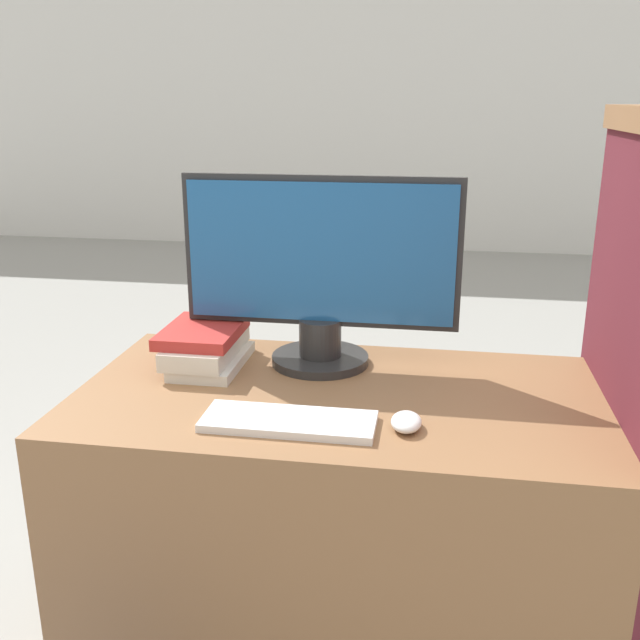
# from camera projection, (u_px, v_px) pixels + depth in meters

# --- Properties ---
(wall_back) EXTENTS (12.00, 0.06, 2.80)m
(wall_back) POSITION_uv_depth(u_px,v_px,m) (422.00, 89.00, 6.14)
(wall_back) COLOR white
(wall_back) RESTS_ON ground_plane
(desk) EXTENTS (1.12, 0.62, 0.72)m
(desk) POSITION_uv_depth(u_px,v_px,m) (336.00, 539.00, 1.63)
(desk) COLOR #8C603D
(desk) RESTS_ON ground_plane
(carrel_divider) EXTENTS (0.07, 0.65, 1.31)m
(carrel_divider) POSITION_uv_depth(u_px,v_px,m) (620.00, 435.00, 1.46)
(carrel_divider) COLOR #5B1E28
(carrel_divider) RESTS_ON ground_plane
(monitor) EXTENTS (0.64, 0.23, 0.44)m
(monitor) POSITION_uv_depth(u_px,v_px,m) (320.00, 272.00, 1.62)
(monitor) COLOR #282828
(monitor) RESTS_ON desk
(keyboard) EXTENTS (0.33, 0.12, 0.02)m
(keyboard) POSITION_uv_depth(u_px,v_px,m) (289.00, 421.00, 1.36)
(keyboard) COLOR white
(keyboard) RESTS_ON desk
(mouse) EXTENTS (0.06, 0.08, 0.03)m
(mouse) POSITION_uv_depth(u_px,v_px,m) (406.00, 422.00, 1.35)
(mouse) COLOR white
(mouse) RESTS_ON desk
(book_stack) EXTENTS (0.18, 0.26, 0.09)m
(book_stack) POSITION_uv_depth(u_px,v_px,m) (206.00, 346.00, 1.66)
(book_stack) COLOR silver
(book_stack) RESTS_ON desk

